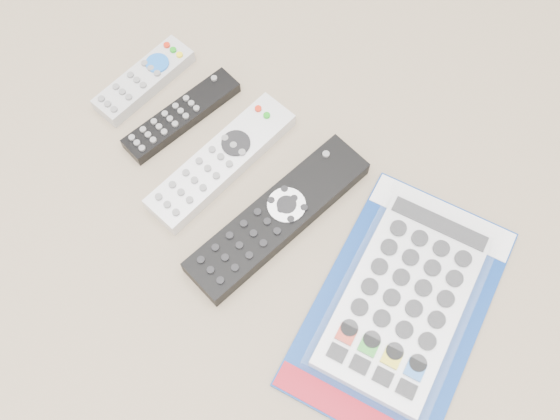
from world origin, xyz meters
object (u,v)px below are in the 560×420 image
Objects in this scene: remote_small_grey at (144,80)px; jumbo_remote_packaged at (404,299)px; remote_slim_black at (181,115)px; remote_large_black at (278,217)px; remote_silver_dvd at (221,161)px.

remote_small_grey is 0.47× the size of jumbo_remote_packaged.
remote_small_grey is at bearing -178.69° from remote_slim_black.
remote_large_black is at bearing -6.65° from remote_small_grey.
remote_slim_black is 0.54× the size of jumbo_remote_packaged.
remote_slim_black is 0.79× the size of remote_silver_dvd.
remote_large_black is at bearing 171.99° from jumbo_remote_packaged.
remote_slim_black is 0.67× the size of remote_large_black.
remote_silver_dvd is at bearing -7.36° from remote_small_grey.
jumbo_remote_packaged is (0.44, -0.05, 0.01)m from remote_small_grey.
remote_silver_dvd reaches higher than remote_slim_black.
remote_silver_dvd is at bearing -4.38° from remote_slim_black.
remote_small_grey is 0.87× the size of remote_slim_black.
remote_small_grey is 0.17m from remote_silver_dvd.
remote_silver_dvd is 0.11m from remote_large_black.
remote_large_black reaches higher than remote_silver_dvd.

